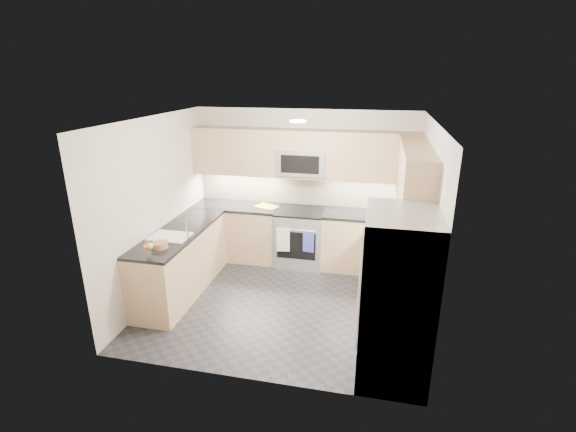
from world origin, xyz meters
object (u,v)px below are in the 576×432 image
object	(u,v)px
cutting_board	(266,207)
microwave	(302,162)
utensil_bowl	(406,212)
refrigerator	(396,297)
gas_range	(300,238)
fruit_basket	(160,245)

from	to	relation	value
cutting_board	microwave	bearing A→B (deg)	8.63
microwave	utensil_bowl	distance (m)	1.78
refrigerator	utensil_bowl	bearing A→B (deg)	85.50
gas_range	cutting_board	size ratio (longest dim) A/B	2.53
refrigerator	microwave	bearing A→B (deg)	119.62
utensil_bowl	gas_range	bearing A→B (deg)	179.94
microwave	refrigerator	xyz separation A→B (m)	(1.45, -2.55, -0.80)
gas_range	microwave	distance (m)	1.25
cutting_board	fruit_basket	size ratio (longest dim) A/B	1.77
refrigerator	cutting_board	bearing A→B (deg)	129.42
gas_range	utensil_bowl	size ratio (longest dim) A/B	2.91
gas_range	fruit_basket	bearing A→B (deg)	-127.76
fruit_basket	cutting_board	bearing A→B (deg)	65.34
utensil_bowl	fruit_basket	size ratio (longest dim) A/B	1.54
gas_range	cutting_board	bearing A→B (deg)	176.23
microwave	cutting_board	world-z (taller)	microwave
utensil_bowl	fruit_basket	bearing A→B (deg)	-148.78
gas_range	utensil_bowl	xyz separation A→B (m)	(1.64, -0.00, 0.57)
fruit_basket	utensil_bowl	bearing A→B (deg)	31.22
gas_range	utensil_bowl	distance (m)	1.74
microwave	cutting_board	size ratio (longest dim) A/B	2.12
cutting_board	fruit_basket	bearing A→B (deg)	-114.66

